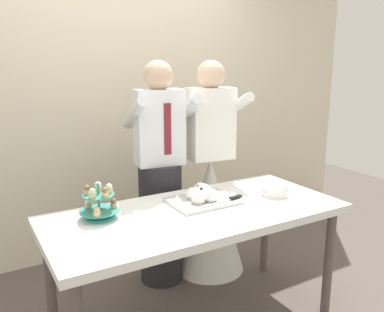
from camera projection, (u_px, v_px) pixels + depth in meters
The scene contains 7 objects.
rear_wall at pixel (114, 85), 3.43m from camera, with size 5.20×0.10×2.90m, color beige.
dessert_table at pixel (197, 222), 2.45m from camera, with size 1.80×0.80×0.78m.
cupcake_stand at pixel (99, 203), 2.29m from camera, with size 0.23×0.23×0.21m.
main_cake_tray at pixel (203, 196), 2.56m from camera, with size 0.44×0.31×0.12m.
plate_stack at pixel (275, 189), 2.71m from camera, with size 0.18×0.18×0.08m.
person_groom at pixel (160, 187), 2.99m from camera, with size 0.52×0.55×1.66m.
person_bride at pixel (210, 200), 3.19m from camera, with size 0.56×0.56×1.66m.
Camera 1 is at (-1.18, -1.97, 1.65)m, focal length 37.84 mm.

